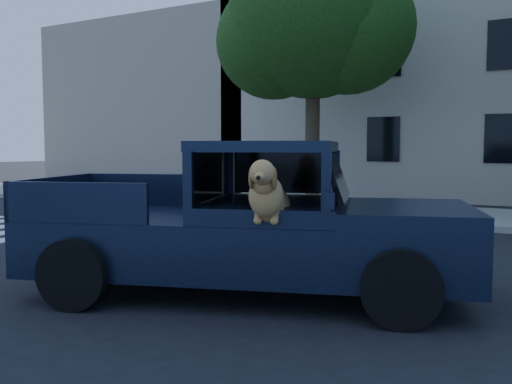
% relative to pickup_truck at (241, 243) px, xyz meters
% --- Properties ---
extents(ground, '(120.00, 120.00, 0.00)m').
position_rel_pickup_truck_xyz_m(ground, '(0.50, 0.23, -0.68)').
color(ground, black).
rests_on(ground, ground).
extents(far_sidewalk, '(60.00, 4.00, 0.15)m').
position_rel_pickup_truck_xyz_m(far_sidewalk, '(0.50, 9.43, -0.60)').
color(far_sidewalk, gray).
rests_on(far_sidewalk, ground).
extents(lane_stripes, '(21.60, 0.14, 0.01)m').
position_rel_pickup_truck_xyz_m(lane_stripes, '(2.50, 3.63, -0.67)').
color(lane_stripes, silver).
rests_on(lane_stripes, ground).
extents(street_tree_left, '(6.00, 5.20, 8.60)m').
position_rel_pickup_truck_xyz_m(street_tree_left, '(-3.47, 9.85, 5.03)').
color(street_tree_left, '#332619').
rests_on(street_tree_left, ground).
extents(building_left, '(12.00, 6.00, 8.00)m').
position_rel_pickup_truck_xyz_m(building_left, '(-14.50, 16.73, 3.32)').
color(building_left, tan).
rests_on(building_left, ground).
extents(pickup_truck, '(6.01, 3.90, 2.01)m').
position_rel_pickup_truck_xyz_m(pickup_truck, '(0.00, 0.00, 0.00)').
color(pickup_truck, black).
rests_on(pickup_truck, ground).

